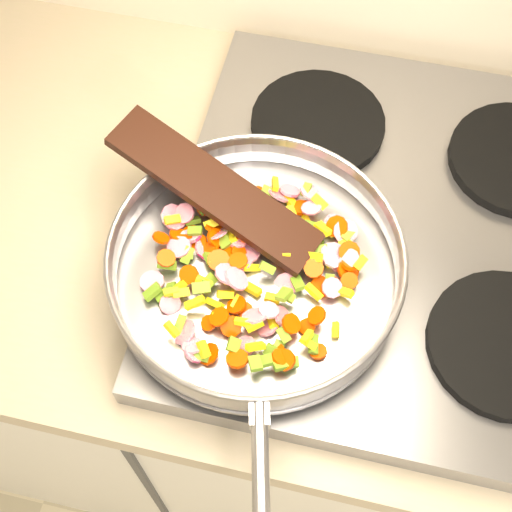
# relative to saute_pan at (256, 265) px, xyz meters

# --- Properties ---
(cooktop) EXTENTS (0.60, 0.60, 0.04)m
(cooktop) POSITION_rel_saute_pan_xyz_m (0.17, 0.12, -0.07)
(cooktop) COLOR #939399
(cooktop) RESTS_ON counter_top
(grate_fl) EXTENTS (0.19, 0.19, 0.02)m
(grate_fl) POSITION_rel_saute_pan_xyz_m (0.03, -0.02, -0.04)
(grate_fl) COLOR black
(grate_fl) RESTS_ON cooktop
(grate_fr) EXTENTS (0.19, 0.19, 0.02)m
(grate_fr) POSITION_rel_saute_pan_xyz_m (0.31, -0.02, -0.04)
(grate_fr) COLOR black
(grate_fr) RESTS_ON cooktop
(grate_bl) EXTENTS (0.19, 0.19, 0.02)m
(grate_bl) POSITION_rel_saute_pan_xyz_m (0.03, 0.26, -0.04)
(grate_bl) COLOR black
(grate_bl) RESTS_ON cooktop
(saute_pan) EXTENTS (0.40, 0.56, 0.06)m
(saute_pan) POSITION_rel_saute_pan_xyz_m (0.00, 0.00, 0.00)
(saute_pan) COLOR #9E9EA5
(saute_pan) RESTS_ON grate_fl
(vegetable_heap) EXTENTS (0.27, 0.28, 0.05)m
(vegetable_heap) POSITION_rel_saute_pan_xyz_m (-0.00, 0.01, -0.01)
(vegetable_heap) COLOR yellow
(vegetable_heap) RESTS_ON saute_pan
(wooden_spatula) EXTENTS (0.29, 0.16, 0.07)m
(wooden_spatula) POSITION_rel_saute_pan_xyz_m (-0.07, 0.08, 0.02)
(wooden_spatula) COLOR black
(wooden_spatula) RESTS_ON saute_pan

